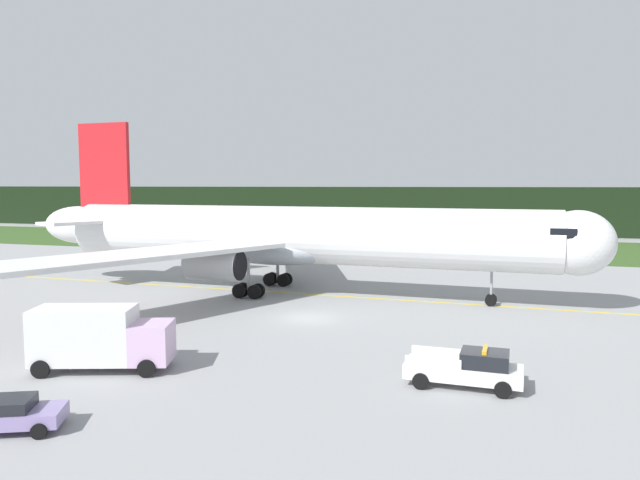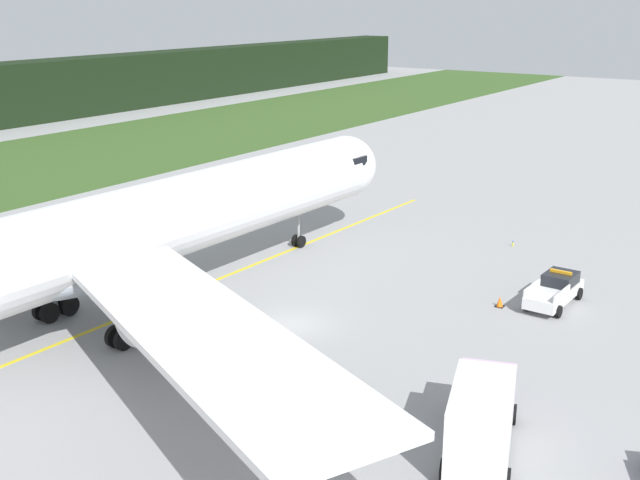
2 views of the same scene
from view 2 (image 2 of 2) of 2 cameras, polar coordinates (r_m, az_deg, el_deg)
The scene contains 7 objects.
ground at distance 45.96m, azimuth -2.01°, elevation -6.08°, with size 320.00×320.00×0.00m, color gray.
taxiway_centerline_main at distance 48.83m, azimuth -13.16°, elevation -5.11°, with size 68.37×0.30×0.01m, color yellow.
airliner at distance 46.71m, azimuth -14.32°, elevation 0.28°, with size 51.82×49.02×15.29m.
ops_pickup_truck at distance 50.71m, azimuth 16.52°, elevation -3.45°, with size 5.42×2.31×1.94m.
catering_truck at distance 33.81m, azimuth 11.56°, elevation -12.11°, with size 7.26×4.49×3.42m.
apron_cone at distance 49.61m, azimuth 12.77°, elevation -4.33°, with size 0.53×0.53×0.66m.
taxiway_edge_light_east at distance 61.74m, azimuth 13.67°, elevation -0.23°, with size 0.12×0.12×0.44m.
Camera 2 is at (-34.00, -25.17, 17.96)m, focal length 44.63 mm.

